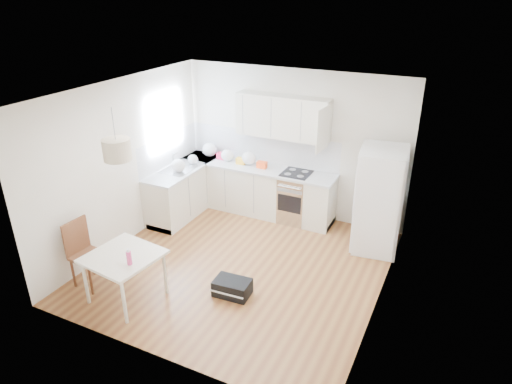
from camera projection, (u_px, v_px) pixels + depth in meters
floor at (240, 266)px, 7.09m from camera, size 4.20×4.20×0.00m
ceiling at (237, 92)px, 5.97m from camera, size 4.20×4.20×0.00m
wall_back at (293, 144)px, 8.25m from camera, size 4.20×0.00×4.20m
wall_left at (124, 164)px, 7.36m from camera, size 0.00×4.20×4.20m
wall_right at (388, 216)px, 5.70m from camera, size 0.00×4.20×4.20m
window_glassblock at (165, 122)px, 8.13m from camera, size 0.02×1.00×1.00m
cabinets_back at (256, 190)px, 8.62m from camera, size 3.00×0.60×0.88m
cabinets_left at (185, 190)px, 8.60m from camera, size 0.60×1.80×0.88m
counter_back at (256, 167)px, 8.43m from camera, size 3.02×0.64×0.04m
counter_left at (183, 168)px, 8.41m from camera, size 0.64×1.82×0.04m
backsplash_back at (263, 147)px, 8.54m from camera, size 3.00×0.01×0.58m
backsplash_left at (169, 150)px, 8.40m from camera, size 0.01×1.80×0.58m
upper_cabinets at (283, 117)px, 7.96m from camera, size 1.70×0.32×0.75m
range_oven at (295, 198)px, 8.30m from camera, size 0.50×0.61×0.88m
sink at (182, 168)px, 8.36m from camera, size 0.50×0.80×0.16m
refrigerator at (380, 200)px, 7.28m from camera, size 0.92×0.95×1.70m
dining_table at (123, 260)px, 6.11m from camera, size 0.99×0.99×0.70m
dining_chair at (89, 255)px, 6.46m from camera, size 0.45×0.45×0.99m
drink_bottle at (129, 257)px, 5.84m from camera, size 0.07×0.07×0.23m
gym_bag at (232, 287)px, 6.39m from camera, size 0.52×0.36×0.23m
pendant_lamp at (117, 150)px, 5.47m from camera, size 0.42×0.42×0.26m
grocery_bag_a at (210, 150)px, 8.87m from camera, size 0.29×0.25×0.26m
grocery_bag_b at (227, 155)px, 8.63m from camera, size 0.25×0.21×0.22m
grocery_bag_c at (249, 158)px, 8.46m from camera, size 0.27×0.23×0.25m
grocery_bag_d at (193, 159)px, 8.50m from camera, size 0.20×0.17×0.18m
grocery_bag_e at (178, 165)px, 8.14m from camera, size 0.26×0.22×0.24m
snack_orange at (262, 165)px, 8.33m from camera, size 0.18×0.11×0.12m
snack_yellow at (241, 161)px, 8.51m from camera, size 0.18×0.11×0.12m
snack_red at (222, 156)px, 8.76m from camera, size 0.18×0.11×0.12m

